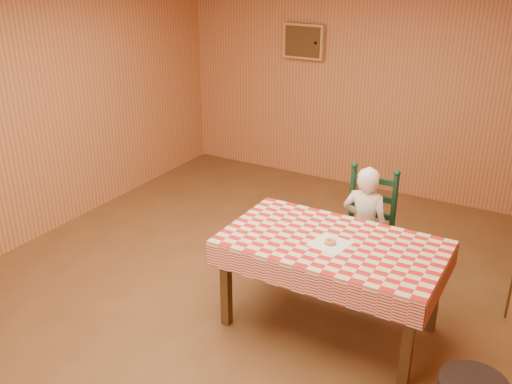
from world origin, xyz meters
TOP-DOWN VIEW (x-y plane):
  - ground at (0.00, 0.00)m, footprint 6.00×6.00m
  - cabin_walls at (-0.00, 0.53)m, footprint 5.10×6.05m
  - dining_table at (0.75, 0.04)m, footprint 1.66×0.96m
  - ladder_chair at (0.75, 0.83)m, footprint 0.44×0.40m
  - seated_child at (0.75, 0.77)m, footprint 0.41×0.27m
  - napkin at (0.75, -0.01)m, footprint 0.30×0.30m
  - donut at (0.75, -0.01)m, footprint 0.10×0.10m

SIDE VIEW (x-z plane):
  - ground at x=0.00m, z-range 0.00..0.00m
  - ladder_chair at x=0.75m, z-range -0.04..1.04m
  - seated_child at x=0.75m, z-range 0.00..1.12m
  - dining_table at x=0.75m, z-range 0.30..1.07m
  - napkin at x=0.75m, z-range 0.77..0.77m
  - donut at x=0.75m, z-range 0.77..0.80m
  - cabin_walls at x=0.00m, z-range 0.50..3.15m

